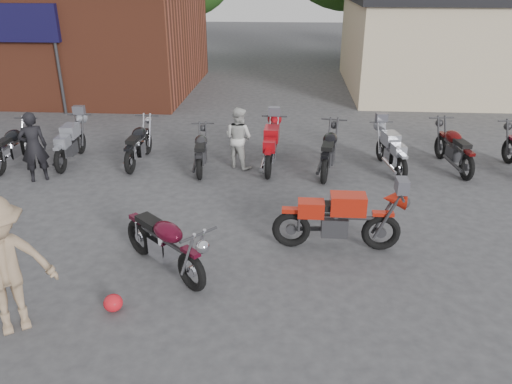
# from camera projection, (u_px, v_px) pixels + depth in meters

# --- Properties ---
(ground) EXTENTS (90.00, 90.00, 0.00)m
(ground) POSITION_uv_depth(u_px,v_px,m) (216.00, 283.00, 7.90)
(ground) COLOR #373739
(brick_building) EXTENTS (12.00, 8.00, 4.00)m
(brick_building) POSITION_uv_depth(u_px,v_px,m) (46.00, 39.00, 20.44)
(brick_building) COLOR brown
(brick_building) RESTS_ON ground
(stucco_building) EXTENTS (10.00, 8.00, 3.50)m
(stucco_building) POSITION_uv_depth(u_px,v_px,m) (474.00, 46.00, 20.32)
(stucco_building) COLOR tan
(stucco_building) RESTS_ON ground
(vintage_motorcycle) EXTENTS (1.98, 1.89, 1.19)m
(vintage_motorcycle) POSITION_uv_depth(u_px,v_px,m) (164.00, 240.00, 7.97)
(vintage_motorcycle) COLOR #47081A
(vintage_motorcycle) RESTS_ON ground
(sportbike) EXTENTS (2.17, 0.72, 1.26)m
(sportbike) POSITION_uv_depth(u_px,v_px,m) (339.00, 216.00, 8.66)
(sportbike) COLOR red
(sportbike) RESTS_ON ground
(helmet) EXTENTS (0.36, 0.36, 0.26)m
(helmet) POSITION_uv_depth(u_px,v_px,m) (113.00, 303.00, 7.22)
(helmet) COLOR red
(helmet) RESTS_ON ground
(person_dark) EXTENTS (0.72, 0.65, 1.65)m
(person_dark) POSITION_uv_depth(u_px,v_px,m) (34.00, 147.00, 11.48)
(person_dark) COLOR black
(person_dark) RESTS_ON ground
(person_light) EXTENTS (0.93, 0.87, 1.53)m
(person_light) POSITION_uv_depth(u_px,v_px,m) (239.00, 138.00, 12.31)
(person_light) COLOR beige
(person_light) RESTS_ON ground
(person_tan) EXTENTS (1.47, 1.31, 1.97)m
(person_tan) POSITION_uv_depth(u_px,v_px,m) (3.00, 267.00, 6.51)
(person_tan) COLOR #93785B
(person_tan) RESTS_ON ground
(row_bike_0) EXTENTS (0.65, 1.94, 1.12)m
(row_bike_0) POSITION_uv_depth(u_px,v_px,m) (12.00, 144.00, 12.53)
(row_bike_0) COLOR black
(row_bike_0) RESTS_ON ground
(row_bike_1) EXTENTS (0.78, 2.03, 1.16)m
(row_bike_1) POSITION_uv_depth(u_px,v_px,m) (70.00, 141.00, 12.69)
(row_bike_1) COLOR gray
(row_bike_1) RESTS_ON ground
(row_bike_2) EXTENTS (0.69, 1.99, 1.15)m
(row_bike_2) POSITION_uv_depth(u_px,v_px,m) (138.00, 142.00, 12.65)
(row_bike_2) COLOR black
(row_bike_2) RESTS_ON ground
(row_bike_3) EXTENTS (0.78, 1.88, 1.06)m
(row_bike_3) POSITION_uv_depth(u_px,v_px,m) (201.00, 149.00, 12.27)
(row_bike_3) COLOR black
(row_bike_3) RESTS_ON ground
(row_bike_4) EXTENTS (0.77, 2.10, 1.20)m
(row_bike_4) POSITION_uv_depth(u_px,v_px,m) (271.00, 144.00, 12.37)
(row_bike_4) COLOR #A30D14
(row_bike_4) RESTS_ON ground
(row_bike_5) EXTENTS (1.03, 2.16, 1.20)m
(row_bike_5) POSITION_uv_depth(u_px,v_px,m) (329.00, 148.00, 12.10)
(row_bike_5) COLOR black
(row_bike_5) RESTS_ON ground
(row_bike_6) EXTENTS (0.96, 2.00, 1.11)m
(row_bike_6) POSITION_uv_depth(u_px,v_px,m) (391.00, 149.00, 12.19)
(row_bike_6) COLOR gray
(row_bike_6) RESTS_ON ground
(row_bike_7) EXTENTS (0.96, 2.12, 1.19)m
(row_bike_7) POSITION_uv_depth(u_px,v_px,m) (454.00, 146.00, 12.29)
(row_bike_7) COLOR #490909
(row_bike_7) RESTS_ON ground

